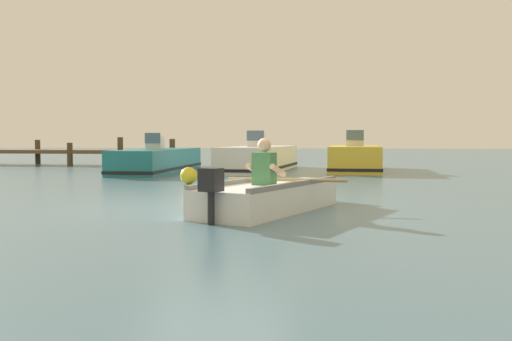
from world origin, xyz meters
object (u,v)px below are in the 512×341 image
moored_boat_teal (159,161)px  mooring_buoy (189,176)px  rowboat_with_person (271,196)px  moored_boat_white (260,159)px  moored_boat_yellow (355,159)px

moored_boat_teal → mooring_buoy: size_ratio=15.34×
rowboat_with_person → moored_boat_teal: moored_boat_teal is taller
mooring_buoy → moored_boat_white: bearing=82.1°
rowboat_with_person → moored_boat_yellow: bearing=82.4°
moored_boat_teal → moored_boat_yellow: (7.03, 1.49, 0.05)m
rowboat_with_person → moored_boat_teal: size_ratio=0.53×
moored_boat_teal → moored_boat_white: (3.54, 1.08, 0.04)m
moored_boat_teal → mooring_buoy: bearing=-64.4°
moored_boat_teal → moored_boat_yellow: moored_boat_yellow is taller
moored_boat_white → mooring_buoy: moored_boat_white is taller
moored_boat_yellow → moored_boat_teal: bearing=-168.1°
mooring_buoy → moored_boat_yellow: bearing=57.6°
rowboat_with_person → mooring_buoy: 5.80m
moored_boat_yellow → moored_boat_white: bearing=-173.3°
moored_boat_white → moored_boat_yellow: (3.49, 0.41, 0.01)m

